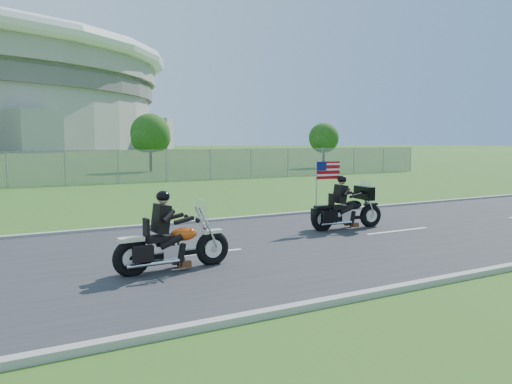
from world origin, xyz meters
TOP-DOWN VIEW (x-y plane):
  - ground at (0.00, 0.00)m, footprint 420.00×420.00m
  - road at (0.00, 0.00)m, footprint 120.00×8.00m
  - curb_north at (0.00, 4.05)m, footprint 120.00×0.18m
  - curb_south at (0.00, -4.05)m, footprint 120.00×0.18m
  - fence at (-5.00, 20.00)m, footprint 60.00×0.03m
  - tree_fence_near at (6.04, 30.04)m, footprint 3.52×3.28m
  - tree_fence_far at (22.04, 28.03)m, footprint 3.08×2.87m
  - motorcycle_lead at (-2.92, -1.00)m, footprint 2.40×0.62m
  - motorcycle_follow at (2.99, 1.00)m, footprint 2.34×0.79m

SIDE VIEW (x-z plane):
  - ground at x=0.00m, z-range 0.00..0.00m
  - road at x=0.00m, z-range 0.00..0.04m
  - curb_north at x=0.00m, z-range -0.01..0.11m
  - curb_south at x=0.00m, z-range -0.01..0.11m
  - motorcycle_lead at x=-2.92m, z-range -0.29..1.32m
  - motorcycle_follow at x=2.99m, z-range -0.44..1.51m
  - fence at x=-5.00m, z-range 0.00..2.00m
  - tree_fence_far at x=22.04m, z-range 0.54..4.74m
  - tree_fence_near at x=6.04m, z-range 0.60..5.35m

